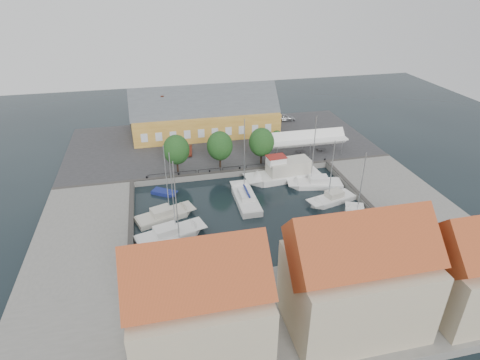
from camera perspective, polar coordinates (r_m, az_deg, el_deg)
The scene contains 22 objects.
ground at distance 57.23m, azimuth 1.33°, elevation -4.08°, with size 140.00×140.00×0.00m, color black.
north_quay at distance 77.05m, azimuth -2.80°, elevation 5.13°, with size 56.00×26.00×1.00m, color #2D2D30.
west_quay at distance 54.93m, azimuth -21.18°, elevation -7.13°, with size 12.00×24.00×1.00m, color slate.
east_quay at distance 63.81m, azimuth 21.36°, elevation -2.04°, with size 12.00×24.00×1.00m, color slate.
south_bank at distance 41.37m, azimuth 8.73°, elevation -18.66°, with size 56.00×14.00×1.00m, color slate.
quay_edge_fittings at distance 60.67m, azimuth 0.28°, elevation -0.90°, with size 56.00×24.72×0.40m.
warehouse at distance 80.25m, azimuth -5.40°, elevation 8.99°, with size 28.56×14.00×9.55m.
tent_canopy at distance 71.90m, azimuth 9.48°, elevation 5.80°, with size 14.00×4.00×2.83m.
quay_trees at distance 65.04m, azimuth -2.90°, elevation 4.87°, with size 18.20×4.20×6.30m.
car_silver at distance 88.07m, azimuth 6.41°, elevation 8.85°, with size 1.80×4.47×1.52m, color #989A9F.
car_red at distance 72.04m, azimuth -7.39°, elevation 4.24°, with size 1.38×3.95×1.30m, color #501D12.
center_sailboat at distance 58.61m, azimuth 0.81°, elevation -2.81°, with size 2.88×9.60×13.02m.
trawler at distance 65.11m, azimuth 6.41°, elevation 1.00°, with size 12.71×4.74×5.00m.
east_boat_a at distance 63.99m, azimuth 10.75°, elevation -0.62°, with size 8.90×4.40×12.10m.
east_boat_b at distance 60.29m, azimuth 12.96°, elevation -2.77°, with size 7.80×4.28×10.38m.
east_boat_c at distance 56.09m, azimuth 16.23°, elevation -5.76°, with size 5.46×8.55×10.62m.
west_boat_b at distance 55.98m, azimuth -10.74°, elevation -5.11°, with size 8.54×5.28×11.18m.
west_boat_c at distance 52.19m, azimuth -10.02°, elevation -7.75°, with size 9.39×5.31×12.13m.
west_boat_d at distance 49.27m, azimuth -9.63°, elevation -10.15°, with size 9.82×3.19×12.78m.
launch_sw at distance 46.68m, azimuth -8.91°, elevation -12.87°, with size 4.73×4.70×0.98m.
launch_nw at distance 61.84m, azimuth -10.73°, elevation -1.87°, with size 4.14×3.47×0.88m.
townhouses at distance 36.88m, azimuth 13.50°, elevation -14.70°, with size 36.30×8.50×12.00m.
Camera 1 is at (-11.98, -47.01, 30.36)m, focal length 30.00 mm.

